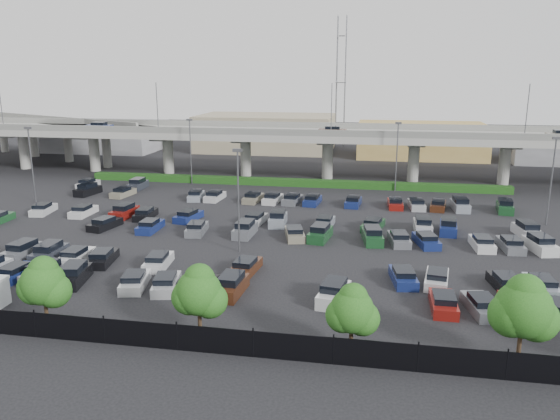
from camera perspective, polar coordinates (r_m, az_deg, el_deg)
name	(u,v)px	position (r m, az deg, el deg)	size (l,w,h in m)	color
ground	(257,230)	(62.08, -2.44, -2.05)	(280.00, 280.00, 0.00)	black
overpass	(297,137)	(91.69, 1.75, 7.68)	(150.00, 13.00, 15.80)	#999991
on_ramp	(51,126)	(120.84, -22.80, 8.12)	(50.93, 30.13, 8.80)	#999991
hedge	(291,182)	(85.83, 1.18, 2.90)	(66.00, 1.60, 1.10)	#113710
fence	(161,336)	(36.78, -12.28, -12.73)	(70.00, 0.10, 2.00)	black
tree_row	(179,290)	(36.67, -10.52, -8.22)	(65.07, 3.66, 5.94)	#332316
parked_cars	(251,233)	(58.46, -3.04, -2.47)	(62.91, 41.56, 1.67)	#472313
light_poles	(225,171)	(63.54, -5.75, 4.05)	(66.90, 48.38, 10.30)	#4F5055
distant_buildings	(374,137)	(120.73, 9.83, 7.52)	(138.00, 24.00, 9.00)	slate
comm_tower	(341,80)	(132.47, 6.38, 13.36)	(2.40, 2.40, 30.00)	#4F5055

